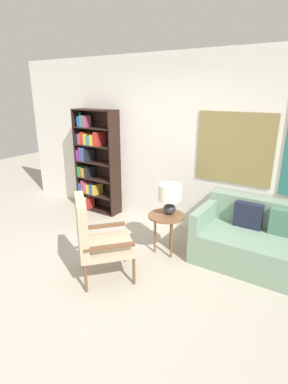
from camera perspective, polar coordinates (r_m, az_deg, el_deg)
The scene contains 7 objects.
ground_plane at distance 3.74m, azimuth -10.99°, elevation -16.86°, with size 14.00×14.00×0.00m, color #B2A899.
wall_back at distance 4.74m, azimuth 5.79°, elevation 8.93°, with size 6.40×0.08×2.70m.
bookshelf at distance 5.56m, azimuth -9.65°, elevation 5.65°, with size 0.84×0.30×1.85m.
armchair at distance 3.56m, azimuth -9.48°, elevation -8.10°, with size 0.86×0.87×1.02m.
couch at distance 4.18m, azimuth 21.37°, elevation -8.94°, with size 1.60×0.88×0.80m.
side_table at distance 4.07m, azimuth 4.24°, elevation -5.27°, with size 0.49×0.49×0.57m.
table_lamp at distance 3.99m, azimuth 4.96°, elevation -0.57°, with size 0.31×0.31×0.42m.
Camera 1 is at (2.19, -2.12, 2.17)m, focal length 28.00 mm.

